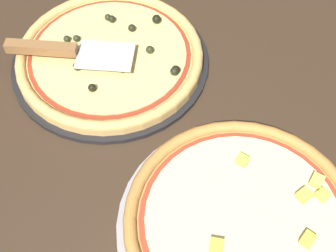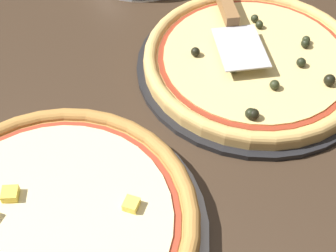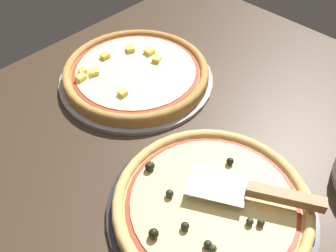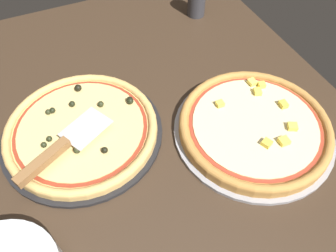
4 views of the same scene
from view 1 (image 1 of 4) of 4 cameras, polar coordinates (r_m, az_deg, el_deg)
ground_plane at (r=88.97cm, az=-2.07°, el=1.08°), size 129.38×109.41×3.60cm
pizza_pan_front at (r=95.66cm, az=-6.98°, el=7.79°), size 39.39×39.39×1.00cm
pizza_front at (r=94.38cm, az=-7.08°, el=8.53°), size 37.03×37.03×3.78cm
pizza_pan_back at (r=76.21cm, az=8.89°, el=-12.01°), size 39.31×39.31×1.00cm
pizza_back at (r=74.24cm, az=9.13°, el=-11.35°), size 36.95×36.95×3.71cm
serving_spatula at (r=92.60cm, az=-13.42°, el=9.02°), size 15.90×23.88×2.00cm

